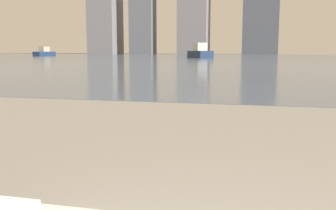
% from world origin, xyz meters
% --- Properties ---
extents(harbor_water, '(180.00, 110.00, 0.01)m').
position_xyz_m(harbor_water, '(0.00, 62.00, 0.01)').
color(harbor_water, slate).
rests_on(harbor_water, ground_plane).
extents(harbor_boat_3, '(2.33, 5.04, 1.82)m').
position_xyz_m(harbor_boat_3, '(-40.42, 66.64, 0.65)').
color(harbor_boat_3, navy).
rests_on(harbor_boat_3, harbor_water).
extents(harbor_boat_5, '(4.45, 5.91, 2.13)m').
position_xyz_m(harbor_boat_5, '(-7.68, 53.95, 0.76)').
color(harbor_boat_5, navy).
rests_on(harbor_boat_5, harbor_water).
extents(skyline_tower_1, '(7.46, 6.47, 25.68)m').
position_xyz_m(skyline_tower_1, '(-36.07, 118.00, 12.84)').
color(skyline_tower_1, slate).
rests_on(skyline_tower_1, ground_plane).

